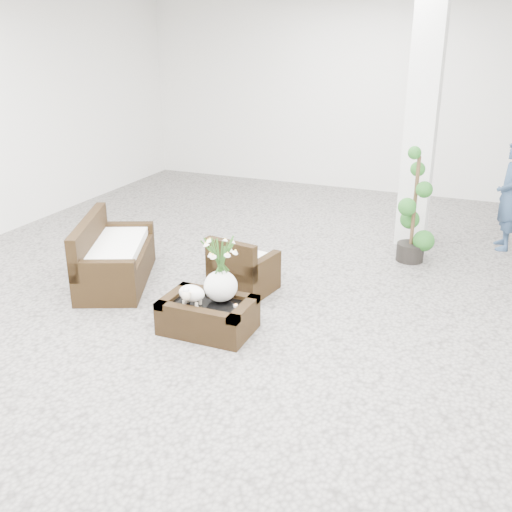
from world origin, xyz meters
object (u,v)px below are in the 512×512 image
at_px(coffee_table, 208,317).
at_px(armchair, 244,263).
at_px(topiary, 415,206).
at_px(loveseat, 115,251).

distance_m(coffee_table, armchair, 1.07).
height_order(coffee_table, topiary, topiary).
bearing_deg(armchair, coffee_table, 103.40).
height_order(coffee_table, loveseat, loveseat).
xyz_separation_m(armchair, loveseat, (-1.52, -0.36, 0.05)).
bearing_deg(topiary, coffee_table, -119.34).
bearing_deg(topiary, loveseat, -146.44).
distance_m(coffee_table, loveseat, 1.75).
bearing_deg(loveseat, topiary, -80.25).
height_order(loveseat, topiary, topiary).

